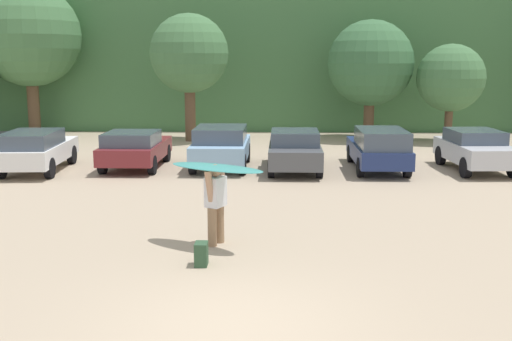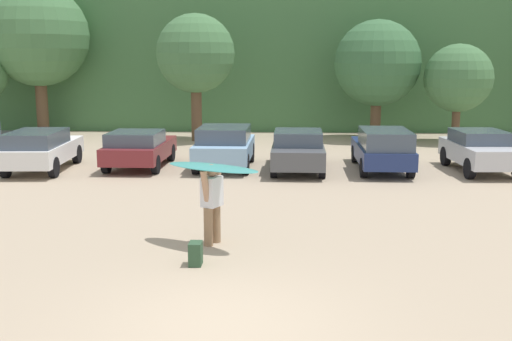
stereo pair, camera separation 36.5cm
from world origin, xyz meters
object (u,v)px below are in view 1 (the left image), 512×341
(parked_car_dark_gray, at_px, (295,149))
(person_adult, at_px, (216,200))
(backpack_dropped, at_px, (201,254))
(surfboard_teal, at_px, (216,168))
(parked_car_silver, at_px, (475,149))
(parked_car_maroon, at_px, (135,148))
(parked_car_sky_blue, at_px, (221,146))
(parked_car_navy, at_px, (379,148))
(parked_car_white, at_px, (36,149))

(parked_car_dark_gray, bearing_deg, person_adult, 168.30)
(person_adult, xyz_separation_m, backpack_dropped, (-0.16, -1.37, -0.75))
(surfboard_teal, bearing_deg, parked_car_silver, -103.67)
(parked_car_maroon, relative_size, parked_car_sky_blue, 1.02)
(parked_car_dark_gray, distance_m, parked_car_navy, 2.94)
(parked_car_white, relative_size, surfboard_teal, 1.97)
(parked_car_sky_blue, relative_size, parked_car_navy, 0.88)
(parked_car_maroon, height_order, parked_car_dark_gray, parked_car_dark_gray)
(parked_car_maroon, distance_m, backpack_dropped, 11.08)
(parked_car_navy, height_order, parked_car_silver, parked_car_navy)
(parked_car_navy, distance_m, surfboard_teal, 10.23)
(person_adult, distance_m, backpack_dropped, 1.57)
(parked_car_dark_gray, bearing_deg, parked_car_silver, -88.26)
(person_adult, bearing_deg, surfboard_teal, 131.08)
(parked_car_sky_blue, bearing_deg, parked_car_white, 98.75)
(parked_car_maroon, bearing_deg, backpack_dropped, -160.43)
(parked_car_silver, bearing_deg, surfboard_teal, 134.54)
(parked_car_dark_gray, xyz_separation_m, backpack_dropped, (-2.13, -10.20, -0.52))
(parked_car_dark_gray, bearing_deg, parked_car_sky_blue, 83.46)
(surfboard_teal, relative_size, backpack_dropped, 4.98)
(parked_car_navy, bearing_deg, backpack_dropped, 154.16)
(parked_car_white, bearing_deg, parked_car_navy, -91.03)
(parked_car_dark_gray, xyz_separation_m, surfboard_teal, (-1.93, -8.96, 0.94))
(backpack_dropped, bearing_deg, parked_car_maroon, 108.88)
(parked_car_maroon, bearing_deg, parked_car_navy, -91.18)
(parked_car_dark_gray, distance_m, surfboard_teal, 9.21)
(parked_car_dark_gray, bearing_deg, parked_car_maroon, 88.07)
(parked_car_sky_blue, bearing_deg, parked_car_dark_gray, -96.66)
(parked_car_sky_blue, xyz_separation_m, person_adult, (0.65, -9.17, 0.16))
(parked_car_white, xyz_separation_m, parked_car_dark_gray, (8.97, 0.55, -0.05))
(parked_car_maroon, xyz_separation_m, backpack_dropped, (3.58, -10.48, -0.50))
(parked_car_maroon, relative_size, parked_car_dark_gray, 0.94)
(parked_car_silver, xyz_separation_m, backpack_dropped, (-8.45, -10.30, -0.54))
(parked_car_white, xyz_separation_m, person_adult, (7.01, -8.27, 0.18))
(backpack_dropped, bearing_deg, parked_car_dark_gray, 78.22)
(parked_car_white, relative_size, backpack_dropped, 9.79)
(parked_car_silver, height_order, backpack_dropped, parked_car_silver)
(parked_car_maroon, bearing_deg, parked_car_dark_gray, -92.10)
(parked_car_maroon, bearing_deg, person_adult, -156.97)
(parked_car_silver, xyz_separation_m, person_adult, (-8.29, -8.92, 0.21))
(parked_car_sky_blue, relative_size, person_adult, 2.30)
(parked_car_silver, distance_m, surfboard_teal, 12.29)
(person_adult, height_order, surfboard_teal, surfboard_teal)
(parked_car_silver, distance_m, backpack_dropped, 13.33)
(parked_car_dark_gray, bearing_deg, surfboard_teal, 168.69)
(parked_car_silver, distance_m, person_adult, 12.18)
(parked_car_silver, relative_size, person_adult, 2.32)
(parked_car_white, relative_size, person_adult, 2.55)
(parked_car_navy, xyz_separation_m, parked_car_silver, (3.38, 0.10, -0.04))
(parked_car_sky_blue, height_order, parked_car_navy, parked_car_navy)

